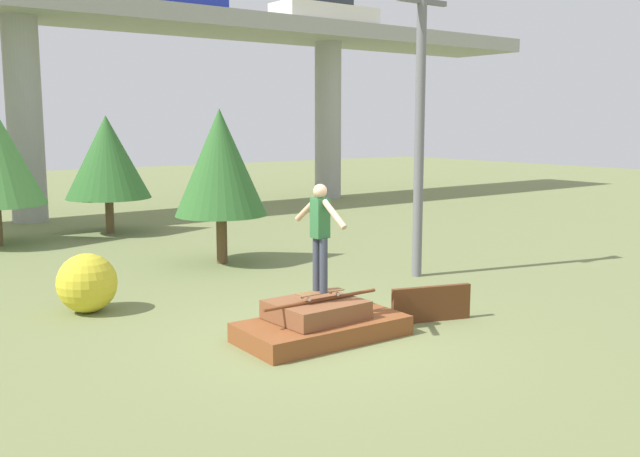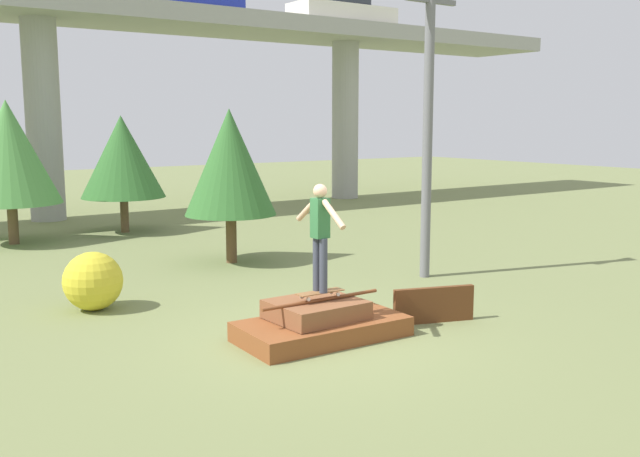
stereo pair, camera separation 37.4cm
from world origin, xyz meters
name	(u,v)px [view 2 (the right image)]	position (x,y,z in m)	size (l,w,h in m)	color
ground_plane	(322,338)	(0.00, 0.00, 0.00)	(80.00, 80.00, 0.00)	olive
scrap_pile	(320,323)	(-0.01, 0.03, 0.23)	(2.52, 1.36, 0.62)	brown
scrap_plank_loose	(434,305)	(1.96, -0.33, 0.29)	(1.33, 0.52, 0.58)	#5B3319
skateboard	(320,292)	(0.00, 0.05, 0.69)	(0.76, 0.21, 0.09)	brown
skater	(320,230)	(0.00, 0.05, 1.63)	(0.22, 1.19, 1.60)	#383D4C
highway_overpass	(38,29)	(0.00, 15.65, 6.08)	(44.00, 3.86, 7.04)	#9E9E99
car_on_overpass_left	(342,10)	(11.55, 15.19, 7.59)	(4.38, 1.67, 1.36)	silver
utility_pole	(428,121)	(4.19, 2.27, 3.21)	(1.30, 0.20, 6.18)	slate
tree_behind_left	(230,163)	(1.60, 5.92, 2.29)	(2.08, 2.08, 3.49)	brown
tree_behind_right	(122,157)	(1.16, 11.72, 2.19)	(2.40, 2.40, 3.38)	brown
tree_mid_back	(8,152)	(-1.95, 11.43, 2.41)	(2.57, 2.57, 3.76)	brown
bush_yellow_flowering	(93,281)	(-2.29, 3.56, 0.50)	(1.01, 1.01, 1.01)	gold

